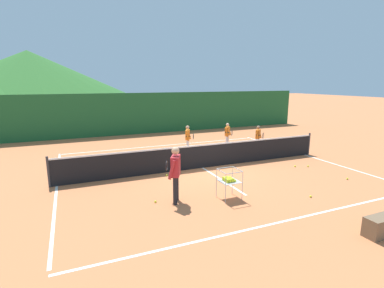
% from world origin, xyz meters
% --- Properties ---
extents(ground_plane, '(120.00, 120.00, 0.00)m').
position_xyz_m(ground_plane, '(0.00, 0.00, 0.00)').
color(ground_plane, '#C67042').
extents(line_baseline_near, '(10.82, 0.08, 0.01)m').
position_xyz_m(line_baseline_near, '(0.00, -4.99, 0.00)').
color(line_baseline_near, white).
rests_on(line_baseline_near, ground).
extents(line_baseline_far, '(10.82, 0.08, 0.01)m').
position_xyz_m(line_baseline_far, '(0.00, 4.66, 0.00)').
color(line_baseline_far, white).
rests_on(line_baseline_far, ground).
extents(line_sideline_west, '(0.08, 9.65, 0.01)m').
position_xyz_m(line_sideline_west, '(-5.41, 0.00, 0.00)').
color(line_sideline_west, white).
rests_on(line_sideline_west, ground).
extents(line_sideline_east, '(0.08, 9.65, 0.01)m').
position_xyz_m(line_sideline_east, '(5.41, 0.00, 0.00)').
color(line_sideline_east, white).
rests_on(line_sideline_east, ground).
extents(line_service_center, '(0.08, 6.37, 0.01)m').
position_xyz_m(line_service_center, '(0.00, 0.00, 0.00)').
color(line_service_center, white).
rests_on(line_service_center, ground).
extents(tennis_net, '(11.31, 0.08, 1.05)m').
position_xyz_m(tennis_net, '(0.00, 0.00, 0.50)').
color(tennis_net, '#333338').
rests_on(tennis_net, ground).
extents(instructor, '(0.52, 0.83, 1.65)m').
position_xyz_m(instructor, '(-2.18, -2.80, 0.99)').
color(instructor, black).
rests_on(instructor, ground).
extents(student_0, '(0.43, 0.73, 1.36)m').
position_xyz_m(student_0, '(0.42, 2.59, 0.82)').
color(student_0, silver).
rests_on(student_0, ground).
extents(student_1, '(0.49, 0.68, 1.30)m').
position_xyz_m(student_1, '(2.81, 2.89, 0.78)').
color(student_1, silver).
rests_on(student_1, ground).
extents(student_2, '(0.49, 0.66, 1.26)m').
position_xyz_m(student_2, '(3.91, 1.70, 0.76)').
color(student_2, navy).
rests_on(student_2, ground).
extents(ball_cart, '(0.58, 0.58, 0.90)m').
position_xyz_m(ball_cart, '(-0.64, -3.19, 0.60)').
color(ball_cart, '#B7B7BC').
rests_on(ball_cart, ground).
extents(tennis_ball_0, '(0.07, 0.07, 0.07)m').
position_xyz_m(tennis_ball_0, '(-2.73, -2.61, 0.03)').
color(tennis_ball_0, yellow).
rests_on(tennis_ball_0, ground).
extents(tennis_ball_1, '(0.07, 0.07, 0.07)m').
position_xyz_m(tennis_ball_1, '(3.56, -1.38, 0.03)').
color(tennis_ball_1, yellow).
rests_on(tennis_ball_1, ground).
extents(tennis_ball_2, '(0.07, 0.07, 0.07)m').
position_xyz_m(tennis_ball_2, '(1.71, -4.08, 0.03)').
color(tennis_ball_2, yellow).
rests_on(tennis_ball_2, ground).
extents(tennis_ball_3, '(0.07, 0.07, 0.07)m').
position_xyz_m(tennis_ball_3, '(4.06, -1.58, 0.03)').
color(tennis_ball_3, yellow).
rests_on(tennis_ball_3, ground).
extents(tennis_ball_4, '(0.07, 0.07, 0.07)m').
position_xyz_m(tennis_ball_4, '(4.16, -3.35, 0.03)').
color(tennis_ball_4, yellow).
rests_on(tennis_ball_4, ground).
extents(tennis_ball_5, '(0.07, 0.07, 0.07)m').
position_xyz_m(tennis_ball_5, '(-1.68, -0.44, 0.03)').
color(tennis_ball_5, yellow).
rests_on(tennis_ball_5, ground).
extents(windscreen_fence, '(23.81, 0.08, 2.73)m').
position_xyz_m(windscreen_fence, '(0.00, 8.74, 1.36)').
color(windscreen_fence, '#1E5B2D').
rests_on(windscreen_fence, ground).
extents(hill_1, '(52.77, 52.77, 11.92)m').
position_xyz_m(hill_1, '(-14.14, 83.41, 5.96)').
color(hill_1, '#2D6628').
rests_on(hill_1, ground).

